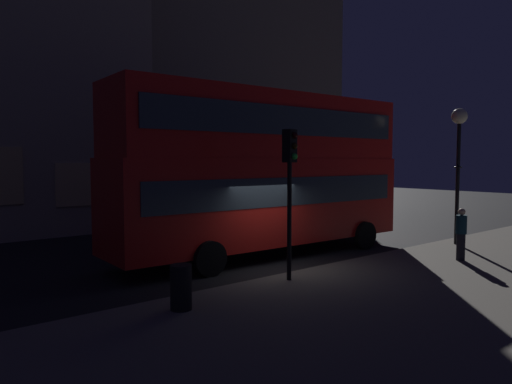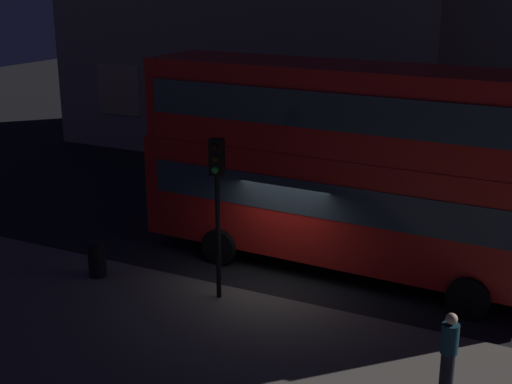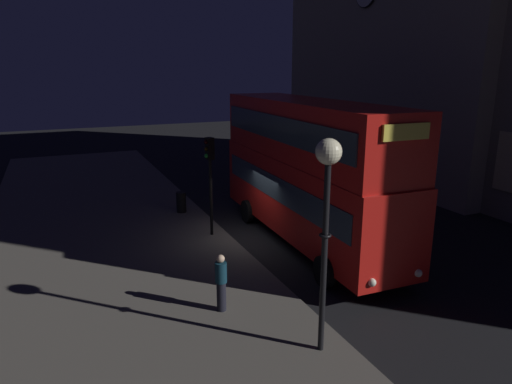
# 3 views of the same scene
# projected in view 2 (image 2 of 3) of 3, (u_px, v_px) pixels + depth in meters

# --- Properties ---
(ground_plane) EXTENTS (80.00, 80.00, 0.00)m
(ground_plane) POSITION_uv_depth(u_px,v_px,m) (274.00, 285.00, 18.05)
(ground_plane) COLOR black
(double_decker_bus) EXTENTS (11.08, 3.06, 5.47)m
(double_decker_bus) POSITION_uv_depth(u_px,v_px,m) (343.00, 159.00, 18.20)
(double_decker_bus) COLOR red
(double_decker_bus) RESTS_ON ground
(traffic_light_near_kerb) EXTENTS (0.36, 0.39, 3.93)m
(traffic_light_near_kerb) POSITION_uv_depth(u_px,v_px,m) (217.00, 186.00, 16.30)
(traffic_light_near_kerb) COLOR black
(traffic_light_near_kerb) RESTS_ON sidewalk_slab
(pedestrian) EXTENTS (0.33, 0.33, 1.64)m
(pedestrian) POSITION_uv_depth(u_px,v_px,m) (449.00, 352.00, 12.96)
(pedestrian) COLOR black
(pedestrian) RESTS_ON sidewalk_slab
(litter_bin) EXTENTS (0.46, 0.46, 0.95)m
(litter_bin) POSITION_uv_depth(u_px,v_px,m) (97.00, 259.00, 18.20)
(litter_bin) COLOR black
(litter_bin) RESTS_ON sidewalk_slab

